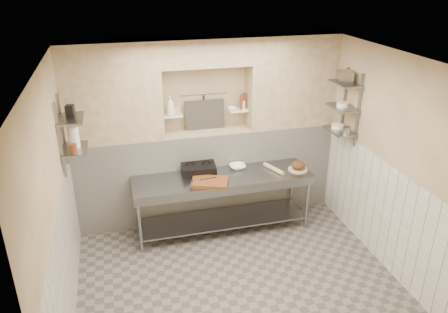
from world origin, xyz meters
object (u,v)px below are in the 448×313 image
object	(u,v)px
panini_press	(199,169)
rolling_pin	(274,169)
mixing_bowl	(237,167)
cutting_board	(210,182)
bread_loaf	(298,165)
bottle_soap	(171,106)
jug_left	(74,137)
prep_table	(223,193)
bowl_alcove	(232,109)

from	to	relation	value
panini_press	rolling_pin	distance (m)	1.12
mixing_bowl	cutting_board	bearing A→B (deg)	-144.12
bread_loaf	bottle_soap	size ratio (longest dim) A/B	0.70
mixing_bowl	bread_loaf	distance (m)	0.91
cutting_board	mixing_bowl	xyz separation A→B (m)	(0.52, 0.37, 0.01)
cutting_board	jug_left	size ratio (longest dim) A/B	1.89
prep_table	bottle_soap	distance (m)	1.47
cutting_board	bottle_soap	xyz separation A→B (m)	(-0.41, 0.68, 0.94)
panini_press	bowl_alcove	distance (m)	1.03
prep_table	bottle_soap	bearing A→B (deg)	140.15
bread_loaf	mixing_bowl	bearing A→B (deg)	161.96
mixing_bowl	jug_left	size ratio (longest dim) A/B	0.89
cutting_board	bowl_alcove	world-z (taller)	bowl_alcove
rolling_pin	bottle_soap	distance (m)	1.78
mixing_bowl	bread_loaf	world-z (taller)	bread_loaf
rolling_pin	jug_left	world-z (taller)	jug_left
rolling_pin	bread_loaf	xyz separation A→B (m)	(0.36, -0.07, 0.05)
bottle_soap	bowl_alcove	world-z (taller)	bottle_soap
jug_left	mixing_bowl	bearing A→B (deg)	8.05
mixing_bowl	bread_loaf	bearing A→B (deg)	-18.04
panini_press	rolling_pin	size ratio (longest dim) A/B	1.29
cutting_board	bowl_alcove	xyz separation A→B (m)	(0.52, 0.71, 0.81)
bottle_soap	jug_left	distance (m)	1.46
mixing_bowl	bowl_alcove	xyz separation A→B (m)	(0.00, 0.34, 0.80)
mixing_bowl	bread_loaf	xyz separation A→B (m)	(0.86, -0.28, 0.05)
panini_press	bowl_alcove	xyz separation A→B (m)	(0.60, 0.34, 0.77)
rolling_pin	jug_left	xyz separation A→B (m)	(-2.73, -0.11, 0.82)
panini_press	bread_loaf	world-z (taller)	bread_loaf
bread_loaf	bowl_alcove	xyz separation A→B (m)	(-0.86, 0.62, 0.76)
cutting_board	jug_left	xyz separation A→B (m)	(-1.72, 0.06, 0.82)
panini_press	bottle_soap	world-z (taller)	bottle_soap
prep_table	rolling_pin	xyz separation A→B (m)	(0.79, 0.01, 0.29)
panini_press	mixing_bowl	distance (m)	0.60
mixing_bowl	prep_table	bearing A→B (deg)	-142.57
panini_press	bowl_alcove	world-z (taller)	bowl_alcove
prep_table	panini_press	bearing A→B (deg)	144.68
bread_loaf	rolling_pin	bearing A→B (deg)	169.00
prep_table	bottle_soap	size ratio (longest dim) A/B	8.85
jug_left	bowl_alcove	bearing A→B (deg)	16.32
cutting_board	bread_loaf	size ratio (longest dim) A/B	2.49
prep_table	bowl_alcove	world-z (taller)	bowl_alcove
prep_table	bowl_alcove	distance (m)	1.26
prep_table	bread_loaf	distance (m)	1.20
mixing_bowl	bowl_alcove	bearing A→B (deg)	89.40
mixing_bowl	rolling_pin	world-z (taller)	rolling_pin
rolling_pin	panini_press	bearing A→B (deg)	169.37
bread_loaf	bottle_soap	world-z (taller)	bottle_soap
prep_table	panini_press	world-z (taller)	panini_press
prep_table	rolling_pin	world-z (taller)	rolling_pin
prep_table	bread_loaf	size ratio (longest dim) A/B	12.70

